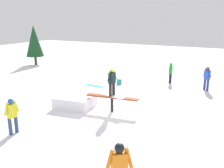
# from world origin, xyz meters

# --- Properties ---
(ground_plane) EXTENTS (60.00, 60.00, 0.00)m
(ground_plane) POSITION_xyz_m (0.00, 0.00, 0.00)
(ground_plane) COLOR white
(rail_feature) EXTENTS (2.57, 0.58, 0.78)m
(rail_feature) POSITION_xyz_m (0.00, 0.00, 0.66)
(rail_feature) COLOR black
(rail_feature) RESTS_ON ground
(snow_kicker_ramp) EXTENTS (1.96, 1.70, 0.57)m
(snow_kicker_ramp) POSITION_xyz_m (-1.98, -0.24, 0.29)
(snow_kicker_ramp) COLOR white
(snow_kicker_ramp) RESTS_ON ground
(main_rider_on_rail) EXTENTS (1.35, 0.69, 1.36)m
(main_rider_on_rail) POSITION_xyz_m (0.00, 0.00, 1.45)
(main_rider_on_rail) COLOR silver
(main_rider_on_rail) RESTS_ON rail_feature
(bystander_blue) EXTENTS (0.54, 0.51, 1.49)m
(bystander_blue) POSITION_xyz_m (3.57, 5.92, 0.84)
(bystander_blue) COLOR navy
(bystander_blue) RESTS_ON ground
(bystander_yellow) EXTENTS (0.26, 0.63, 1.43)m
(bystander_yellow) POSITION_xyz_m (-2.36, -3.83, 0.80)
(bystander_yellow) COLOR navy
(bystander_yellow) RESTS_ON ground
(bystander_green) EXTENTS (0.22, 0.62, 1.40)m
(bystander_green) POSITION_xyz_m (1.12, 6.73, 0.79)
(bystander_green) COLOR black
(bystander_green) RESTS_ON ground
(loose_snowboard_white) EXTENTS (0.80, 1.43, 0.02)m
(loose_snowboard_white) POSITION_xyz_m (2.44, 4.22, 0.01)
(loose_snowboard_white) COLOR silver
(loose_snowboard_white) RESTS_ON ground
(loose_snowboard_cyan) EXTENTS (1.38, 0.41, 0.02)m
(loose_snowboard_cyan) POSITION_xyz_m (-3.17, 3.65, 0.01)
(loose_snowboard_cyan) COLOR #29BEC7
(loose_snowboard_cyan) RESTS_ON ground
(backpack_on_snow) EXTENTS (0.37, 0.36, 0.34)m
(backpack_on_snow) POSITION_xyz_m (-1.91, 4.84, 0.17)
(backpack_on_snow) COLOR teal
(backpack_on_snow) RESTS_ON ground
(pine_tree_near) EXTENTS (1.64, 1.64, 3.73)m
(pine_tree_near) POSITION_xyz_m (-12.23, 7.85, 2.26)
(pine_tree_near) COLOR #4C331E
(pine_tree_near) RESTS_ON ground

